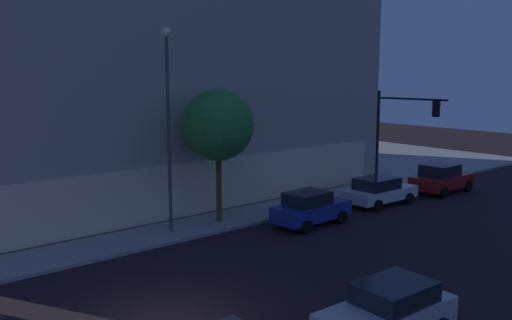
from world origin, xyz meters
TOP-DOWN VIEW (x-y plane):
  - modern_building at (8.71, 22.83)m, footprint 28.53×26.83m
  - traffic_light_far_corner at (19.59, 5.67)m, footprint 0.48×4.57m
  - street_lamp_sidewalk at (5.08, 7.85)m, footprint 0.44×0.44m
  - sidewalk_tree at (7.86, 7.83)m, footprint 3.52×3.52m
  - car_silver at (4.40, -4.94)m, footprint 4.33×2.16m
  - car_blue at (11.17, 4.69)m, footprint 4.25×2.09m
  - car_white at (17.24, 5.12)m, footprint 4.60×2.25m
  - car_red at (22.91, 4.59)m, footprint 4.56×2.27m

SIDE VIEW (x-z plane):
  - car_white at x=17.24m, z-range 0.02..1.63m
  - car_silver at x=4.40m, z-range 0.02..1.67m
  - car_blue at x=11.17m, z-range 0.01..1.74m
  - car_red at x=22.91m, z-range 0.00..1.83m
  - traffic_light_far_corner at x=19.59m, z-range 1.22..7.49m
  - sidewalk_tree at x=7.86m, z-range 1.67..8.25m
  - street_lamp_sidewalk at x=5.08m, z-range 1.22..10.57m
  - modern_building at x=8.71m, z-range -0.08..20.40m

